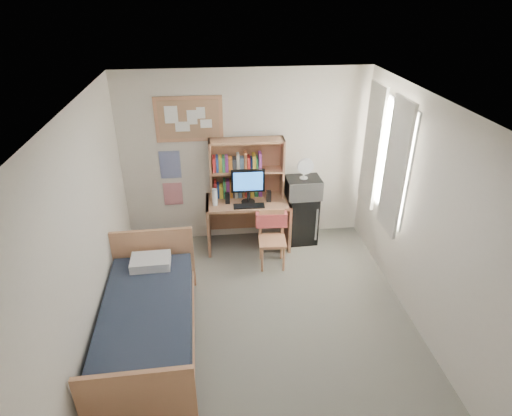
{
  "coord_description": "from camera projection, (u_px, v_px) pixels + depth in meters",
  "views": [
    {
      "loc": [
        -0.5,
        -3.8,
        3.61
      ],
      "look_at": [
        0.06,
        1.2,
        0.94
      ],
      "focal_mm": 30.0,
      "sensor_mm": 36.0,
      "label": 1
    }
  ],
  "objects": [
    {
      "name": "desk",
      "position": [
        248.0,
        223.0,
        6.45
      ],
      "size": [
        1.24,
        0.63,
        0.77
      ],
      "primitive_type": "cube",
      "rotation": [
        0.0,
        0.0,
        -0.02
      ],
      "color": "#AE7854",
      "rests_on": "floor"
    },
    {
      "name": "bulletin_board",
      "position": [
        189.0,
        119.0,
        5.93
      ],
      "size": [
        0.94,
        0.03,
        0.64
      ],
      "primitive_type": "cube",
      "color": "#A07754",
      "rests_on": "wall_back"
    },
    {
      "name": "wall_front",
      "position": [
        306.0,
        407.0,
        2.63
      ],
      "size": [
        3.6,
        0.04,
        2.6
      ],
      "primitive_type": "cube",
      "color": "silver",
      "rests_on": "floor"
    },
    {
      "name": "wall_left",
      "position": [
        86.0,
        242.0,
        4.29
      ],
      "size": [
        0.04,
        4.2,
        2.6
      ],
      "primitive_type": "cube",
      "color": "silver",
      "rests_on": "floor"
    },
    {
      "name": "pillow",
      "position": [
        151.0,
        262.0,
        5.19
      ],
      "size": [
        0.48,
        0.34,
        0.11
      ],
      "primitive_type": "cube",
      "rotation": [
        0.0,
        0.0,
        0.02
      ],
      "color": "silver",
      "rests_on": "bed"
    },
    {
      "name": "poster_wave",
      "position": [
        170.0,
        165.0,
        6.22
      ],
      "size": [
        0.3,
        0.01,
        0.42
      ],
      "primitive_type": "cube",
      "color": "navy",
      "rests_on": "wall_back"
    },
    {
      "name": "curtain_left",
      "position": [
        395.0,
        168.0,
        5.2
      ],
      "size": [
        0.04,
        0.55,
        1.7
      ],
      "primitive_type": "cube",
      "color": "beige",
      "rests_on": "wall_right"
    },
    {
      "name": "ceiling",
      "position": [
        264.0,
        108.0,
        3.86
      ],
      "size": [
        3.6,
        4.2,
        0.02
      ],
      "primitive_type": "cube",
      "color": "white",
      "rests_on": "wall_back"
    },
    {
      "name": "microwave",
      "position": [
        303.0,
        187.0,
        6.33
      ],
      "size": [
        0.51,
        0.4,
        0.29
      ],
      "primitive_type": "cube",
      "rotation": [
        0.0,
        0.0,
        0.03
      ],
      "color": "#B6B6BB",
      "rests_on": "mini_fridge"
    },
    {
      "name": "window_unit",
      "position": [
        385.0,
        156.0,
        5.55
      ],
      "size": [
        0.1,
        1.4,
        1.7
      ],
      "primitive_type": "cube",
      "color": "white",
      "rests_on": "wall_right"
    },
    {
      "name": "wall_right",
      "position": [
        427.0,
        222.0,
        4.64
      ],
      "size": [
        0.04,
        4.2,
        2.6
      ],
      "primitive_type": "cube",
      "color": "silver",
      "rests_on": "floor"
    },
    {
      "name": "hoodie",
      "position": [
        271.0,
        220.0,
        6.04
      ],
      "size": [
        0.45,
        0.16,
        0.21
      ],
      "primitive_type": "cube",
      "rotation": [
        0.0,
        0.0,
        -0.06
      ],
      "color": "#ED5A5A",
      "rests_on": "desk_chair"
    },
    {
      "name": "speaker_left",
      "position": [
        227.0,
        198.0,
        6.16
      ],
      "size": [
        0.07,
        0.07,
        0.16
      ],
      "primitive_type": "cube",
      "rotation": [
        0.0,
        0.0,
        -0.02
      ],
      "color": "black",
      "rests_on": "desk"
    },
    {
      "name": "mini_fridge",
      "position": [
        301.0,
        218.0,
        6.59
      ],
      "size": [
        0.46,
        0.46,
        0.77
      ],
      "primitive_type": "cube",
      "rotation": [
        0.0,
        0.0,
        0.03
      ],
      "color": "black",
      "rests_on": "floor"
    },
    {
      "name": "water_bottle",
      "position": [
        215.0,
        197.0,
        6.09
      ],
      "size": [
        0.07,
        0.07,
        0.25
      ],
      "primitive_type": "cylinder",
      "rotation": [
        0.0,
        0.0,
        -0.02
      ],
      "color": "silver",
      "rests_on": "desk"
    },
    {
      "name": "wall_back",
      "position": [
        245.0,
        158.0,
        6.31
      ],
      "size": [
        3.6,
        0.04,
        2.6
      ],
      "primitive_type": "cube",
      "color": "silver",
      "rests_on": "floor"
    },
    {
      "name": "desk_fan",
      "position": [
        304.0,
        169.0,
        6.19
      ],
      "size": [
        0.24,
        0.24,
        0.3
      ],
      "primitive_type": "cylinder",
      "rotation": [
        0.0,
        0.0,
        0.03
      ],
      "color": "silver",
      "rests_on": "microwave"
    },
    {
      "name": "floor",
      "position": [
        262.0,
        326.0,
        5.08
      ],
      "size": [
        3.6,
        4.2,
        0.02
      ],
      "primitive_type": "cube",
      "color": "gray",
      "rests_on": "ground"
    },
    {
      "name": "curtain_right",
      "position": [
        372.0,
        146.0,
        5.9
      ],
      "size": [
        0.04,
        0.55,
        1.7
      ],
      "primitive_type": "cube",
      "color": "beige",
      "rests_on": "wall_right"
    },
    {
      "name": "desk_chair",
      "position": [
        272.0,
        241.0,
        5.97
      ],
      "size": [
        0.43,
        0.43,
        0.82
      ],
      "primitive_type": "cube",
      "rotation": [
        0.0,
        0.0,
        -0.06
      ],
      "color": "tan",
      "rests_on": "floor"
    },
    {
      "name": "speaker_right",
      "position": [
        269.0,
        196.0,
        6.21
      ],
      "size": [
        0.07,
        0.07,
        0.17
      ],
      "primitive_type": "cube",
      "rotation": [
        0.0,
        0.0,
        -0.02
      ],
      "color": "black",
      "rests_on": "desk"
    },
    {
      "name": "monitor",
      "position": [
        248.0,
        186.0,
        6.1
      ],
      "size": [
        0.48,
        0.04,
        0.51
      ],
      "primitive_type": "cube",
      "rotation": [
        0.0,
        0.0,
        -0.02
      ],
      "color": "black",
      "rests_on": "desk"
    },
    {
      "name": "hutch",
      "position": [
        247.0,
        169.0,
        6.2
      ],
      "size": [
        1.08,
        0.29,
        0.88
      ],
      "primitive_type": "cube",
      "rotation": [
        0.0,
        0.0,
        -0.02
      ],
      "color": "#AE7854",
      "rests_on": "desk"
    },
    {
      "name": "bed",
      "position": [
        149.0,
        326.0,
        4.69
      ],
      "size": [
        1.03,
        2.0,
        0.54
      ],
      "primitive_type": "cube",
      "rotation": [
        0.0,
        0.0,
        0.02
      ],
      "color": "#1B2332",
      "rests_on": "floor"
    },
    {
      "name": "keyboard",
      "position": [
        249.0,
        206.0,
        6.09
      ],
      "size": [
        0.45,
        0.15,
        0.02
      ],
      "primitive_type": "cube",
      "rotation": [
        0.0,
        0.0,
        -0.02
      ],
      "color": "black",
      "rests_on": "desk"
    },
    {
      "name": "poster_japan",
      "position": [
        173.0,
        194.0,
        6.44
      ],
      "size": [
        0.28,
        0.01,
        0.36
      ],
      "primitive_type": "cube",
      "color": "red",
      "rests_on": "wall_back"
    }
  ]
}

